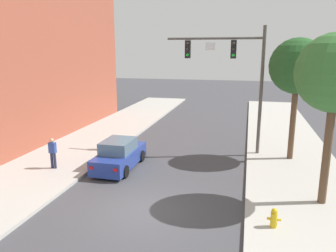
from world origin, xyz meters
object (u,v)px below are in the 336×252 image
at_px(car_lead_blue, 119,155).
at_px(street_tree_second, 298,67).
at_px(pedestrian_sidewalk_left_walker, 53,152).
at_px(traffic_signal_mast, 235,67).
at_px(fire_hydrant, 274,218).
at_px(street_tree_nearest, 336,74).

relative_size(car_lead_blue, street_tree_second, 0.62).
relative_size(pedestrian_sidewalk_left_walker, street_tree_second, 0.24).
relative_size(car_lead_blue, pedestrian_sidewalk_left_walker, 2.59).
distance_m(car_lead_blue, pedestrian_sidewalk_left_walker, 3.48).
height_order(traffic_signal_mast, fire_hydrant, traffic_signal_mast).
bearing_deg(traffic_signal_mast, pedestrian_sidewalk_left_walker, -149.29).
height_order(pedestrian_sidewalk_left_walker, street_tree_second, street_tree_second).
distance_m(pedestrian_sidewalk_left_walker, street_tree_nearest, 13.76).
bearing_deg(traffic_signal_mast, street_tree_second, -10.25).
relative_size(fire_hydrant, street_tree_second, 0.11).
relative_size(traffic_signal_mast, street_tree_nearest, 1.10).
bearing_deg(fire_hydrant, street_tree_nearest, 50.78).
xyz_separation_m(pedestrian_sidewalk_left_walker, fire_hydrant, (10.97, -3.49, -0.56)).
bearing_deg(pedestrian_sidewalk_left_walker, traffic_signal_mast, 30.71).
bearing_deg(car_lead_blue, traffic_signal_mast, 35.33).
bearing_deg(pedestrian_sidewalk_left_walker, street_tree_nearest, -4.26).
relative_size(traffic_signal_mast, fire_hydrant, 10.42).
distance_m(traffic_signal_mast, street_tree_second, 3.45).
distance_m(fire_hydrant, street_tree_nearest, 5.87).
xyz_separation_m(fire_hydrant, street_tree_nearest, (2.05, 2.52, 4.89)).
bearing_deg(traffic_signal_mast, fire_hydrant, -77.34).
bearing_deg(fire_hydrant, car_lead_blue, 148.50).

